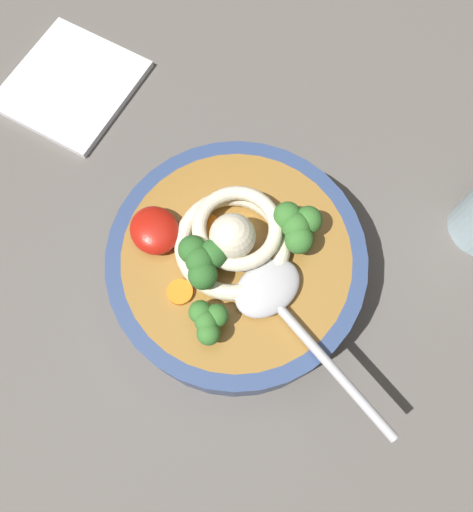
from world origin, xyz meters
The scene contains 11 objects.
table_slab centered at (0.00, 0.00, 1.33)cm, with size 132.71×132.71×2.67cm, color #5B5651.
soup_bowl centered at (1.22, 1.09, 6.10)cm, with size 22.63×22.63×6.64cm.
noodle_pile centered at (2.30, 0.78, 10.68)cm, with size 10.95×10.74×4.40cm.
soup_spoon centered at (-4.09, 0.42, 10.10)cm, with size 17.49×6.50×1.60cm.
chili_sauce_dollop centered at (6.64, 5.90, 10.33)cm, with size 4.56×4.10×2.05cm, color #B2190F.
broccoli_floret_center centered at (0.08, -4.16, 11.63)cm, with size 4.69×4.04×3.71cm.
broccoli_floret_left centered at (-2.62, 6.20, 11.14)cm, with size 3.71×3.19×2.93cm.
broccoli_floret_beside_chili centered at (1.76, 4.03, 11.65)cm, with size 4.73×4.07×3.74cm.
carrot_slice_beside_noodles centered at (1.01, 6.80, 9.56)cm, with size 2.18×2.18×0.50cm, color orange.
carrot_slice_front centered at (4.88, 1.80, 9.56)cm, with size 2.19×2.19×0.51cm, color orange.
folded_napkin centered at (30.03, 4.58, 3.07)cm, with size 13.01×13.71×0.80cm, color white.
Camera 1 is at (-10.37, 8.52, 49.97)cm, focal length 35.16 mm.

